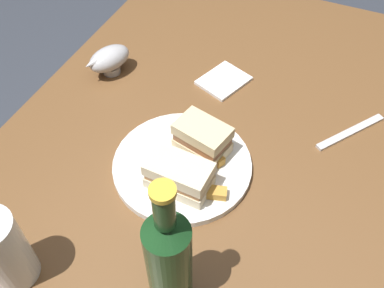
% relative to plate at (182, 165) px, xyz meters
% --- Properties ---
extents(ground_plane, '(6.00, 6.00, 0.00)m').
position_rel_plate_xyz_m(ground_plane, '(0.08, -0.01, -0.77)').
color(ground_plane, '#333842').
extents(dining_table, '(1.29, 0.82, 0.76)m').
position_rel_plate_xyz_m(dining_table, '(0.08, -0.01, -0.39)').
color(dining_table, brown).
rests_on(dining_table, ground).
extents(plate, '(0.28, 0.28, 0.01)m').
position_rel_plate_xyz_m(plate, '(0.00, 0.00, 0.00)').
color(plate, white).
rests_on(plate, dining_table).
extents(sandwich_half_left, '(0.07, 0.12, 0.06)m').
position_rel_plate_xyz_m(sandwich_half_left, '(-0.05, -0.02, 0.04)').
color(sandwich_half_left, beige).
rests_on(sandwich_half_left, plate).
extents(sandwich_half_right, '(0.09, 0.12, 0.07)m').
position_rel_plate_xyz_m(sandwich_half_right, '(0.05, -0.02, 0.04)').
color(sandwich_half_right, beige).
rests_on(sandwich_half_right, plate).
extents(potato_wedge_front, '(0.02, 0.05, 0.02)m').
position_rel_plate_xyz_m(potato_wedge_front, '(0.00, -0.04, 0.02)').
color(potato_wedge_front, '#AD702D').
rests_on(potato_wedge_front, plate).
extents(potato_wedge_middle, '(0.04, 0.03, 0.02)m').
position_rel_plate_xyz_m(potato_wedge_middle, '(-0.06, -0.06, 0.02)').
color(potato_wedge_middle, gold).
rests_on(potato_wedge_middle, plate).
extents(potato_wedge_back, '(0.06, 0.04, 0.02)m').
position_rel_plate_xyz_m(potato_wedge_back, '(0.04, -0.06, 0.02)').
color(potato_wedge_back, gold).
rests_on(potato_wedge_back, plate).
extents(potato_wedge_left_edge, '(0.04, 0.06, 0.02)m').
position_rel_plate_xyz_m(potato_wedge_left_edge, '(-0.05, -0.08, 0.02)').
color(potato_wedge_left_edge, gold).
rests_on(potato_wedge_left_edge, plate).
extents(potato_wedge_right_edge, '(0.04, 0.06, 0.02)m').
position_rel_plate_xyz_m(potato_wedge_right_edge, '(0.04, -0.05, 0.02)').
color(potato_wedge_right_edge, gold).
rests_on(potato_wedge_right_edge, plate).
extents(potato_wedge_stray, '(0.05, 0.05, 0.02)m').
position_rel_plate_xyz_m(potato_wedge_stray, '(0.02, -0.03, 0.02)').
color(potato_wedge_stray, '#AD702D').
rests_on(potato_wedge_stray, plate).
extents(pint_glass, '(0.08, 0.08, 0.15)m').
position_rel_plate_xyz_m(pint_glass, '(-0.31, 0.16, 0.06)').
color(pint_glass, white).
rests_on(pint_glass, dining_table).
extents(gravy_boat, '(0.13, 0.10, 0.07)m').
position_rel_plate_xyz_m(gravy_boat, '(0.20, 0.28, 0.03)').
color(gravy_boat, '#B7B7BC').
rests_on(gravy_boat, dining_table).
extents(cider_bottle, '(0.07, 0.07, 0.29)m').
position_rel_plate_xyz_m(cider_bottle, '(-0.24, -0.09, 0.11)').
color(cider_bottle, '#19421E').
rests_on(cider_bottle, dining_table).
extents(napkin, '(0.13, 0.12, 0.01)m').
position_rel_plate_xyz_m(napkin, '(0.27, 0.02, -0.00)').
color(napkin, white).
rests_on(napkin, dining_table).
extents(fork, '(0.16, 0.12, 0.01)m').
position_rel_plate_xyz_m(fork, '(0.23, -0.29, -0.00)').
color(fork, silver).
rests_on(fork, dining_table).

